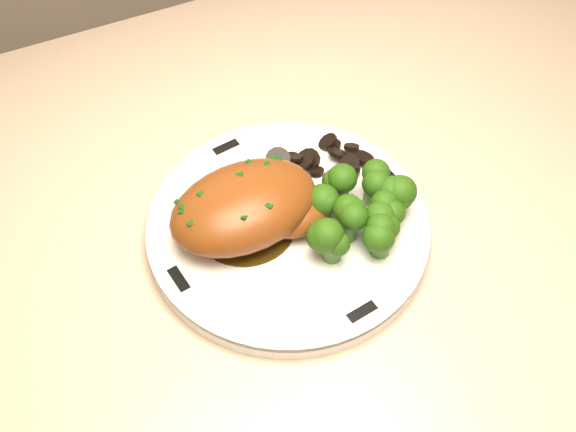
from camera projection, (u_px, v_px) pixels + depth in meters
name	position (u px, v px, depth m)	size (l,w,h in m)	color
plate	(288.00, 228.00, 0.66)	(0.26, 0.26, 0.02)	white
rim_accent_0	(385.00, 172.00, 0.69)	(0.03, 0.01, 0.00)	black
rim_accent_1	(226.00, 147.00, 0.71)	(0.03, 0.01, 0.00)	black
rim_accent_2	(179.00, 279.00, 0.61)	(0.03, 0.01, 0.00)	black
rim_accent_3	(362.00, 312.00, 0.59)	(0.03, 0.01, 0.00)	black
gravy_pool	(245.00, 225.00, 0.65)	(0.09, 0.09, 0.00)	#3A270A
chicken_breast	(250.00, 207.00, 0.63)	(0.15, 0.10, 0.05)	brown
mushroom_pile	(318.00, 172.00, 0.68)	(0.09, 0.07, 0.03)	black
broccoli_florets	(359.00, 210.00, 0.63)	(0.10, 0.09, 0.04)	#467531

